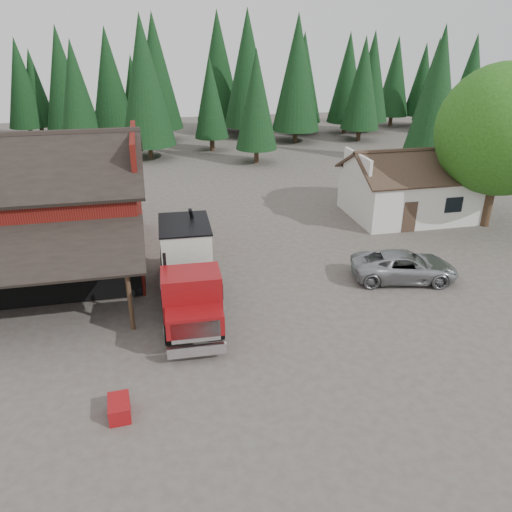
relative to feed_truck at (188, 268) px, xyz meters
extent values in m
plane|color=#4C423B|center=(2.99, -3.62, -1.90)|extent=(120.00, 120.00, 0.00)
cube|color=#611810|center=(-8.01, 6.38, 0.60)|extent=(12.00, 10.00, 5.00)
cube|color=black|center=(-8.01, 3.88, 4.10)|extent=(12.80, 5.53, 2.35)
cube|color=black|center=(-8.01, 8.88, 4.10)|extent=(12.80, 5.53, 2.35)
cube|color=#611810|center=(-2.01, 6.38, 4.10)|extent=(0.25, 7.00, 2.00)
cylinder|color=#382619|center=(-2.61, -1.52, -0.50)|extent=(0.20, 0.20, 2.80)
cube|color=black|center=(-8.01, 1.33, 0.10)|extent=(11.70, 0.08, 3.90)
cube|color=silver|center=(15.99, 9.38, -0.40)|extent=(8.00, 6.00, 3.00)
cube|color=#38281E|center=(15.99, 7.88, 1.85)|extent=(8.60, 3.42, 1.80)
cube|color=#38281E|center=(15.99, 10.88, 1.85)|extent=(8.60, 3.42, 1.80)
cube|color=silver|center=(11.99, 9.38, 1.85)|extent=(0.20, 4.20, 1.50)
cube|color=silver|center=(19.99, 9.38, 1.85)|extent=(0.20, 4.20, 1.50)
cube|color=#38281E|center=(14.49, 6.36, -0.90)|extent=(0.90, 0.06, 2.00)
cube|color=black|center=(17.49, 6.36, -0.30)|extent=(1.20, 0.06, 1.00)
cylinder|color=#382619|center=(19.99, 6.38, -0.30)|extent=(0.60, 0.60, 3.20)
sphere|color=#224F12|center=(19.99, 6.38, 4.30)|extent=(8.00, 8.00, 8.00)
sphere|color=#224F12|center=(18.79, 7.18, 3.10)|extent=(4.40, 4.40, 4.40)
cylinder|color=#382619|center=(8.99, 26.38, -1.10)|extent=(0.44, 0.44, 1.60)
cone|color=black|center=(8.99, 26.38, 4.00)|extent=(3.96, 3.96, 9.00)
cylinder|color=#382619|center=(24.99, 22.38, -1.10)|extent=(0.44, 0.44, 1.60)
cone|color=black|center=(24.99, 22.38, 5.00)|extent=(4.84, 4.84, 11.00)
cylinder|color=#382619|center=(-1.01, 30.38, -1.10)|extent=(0.44, 0.44, 1.60)
cone|color=black|center=(-1.01, 30.38, 5.50)|extent=(5.28, 5.28, 12.00)
cylinder|color=black|center=(-1.14, -2.95, -1.36)|extent=(0.38, 1.10, 1.09)
cylinder|color=black|center=(0.93, -3.02, -1.36)|extent=(0.38, 1.10, 1.09)
cylinder|color=black|center=(-0.99, 1.78, -1.36)|extent=(0.38, 1.10, 1.09)
cylinder|color=black|center=(1.09, 1.71, -1.36)|extent=(0.38, 1.10, 1.09)
cylinder|color=black|center=(-0.94, 3.17, -1.36)|extent=(0.38, 1.10, 1.09)
cylinder|color=black|center=(1.13, 3.10, -1.36)|extent=(0.38, 1.10, 1.09)
cube|color=black|center=(0.00, 0.17, -0.97)|extent=(1.37, 8.52, 0.40)
cube|color=silver|center=(-0.16, -4.52, -1.36)|extent=(2.28, 0.25, 0.44)
cube|color=silver|center=(-0.15, -4.42, -0.57)|extent=(1.88, 0.16, 0.89)
cube|color=maroon|center=(-0.13, -3.83, -0.42)|extent=(2.26, 1.36, 0.84)
cube|color=maroon|center=(-0.09, -2.54, 0.12)|extent=(2.42, 1.76, 1.83)
cube|color=black|center=(-0.12, -3.33, 0.42)|extent=(2.08, 0.15, 0.89)
cylinder|color=black|center=(-1.05, -1.62, 0.66)|extent=(0.14, 0.14, 1.78)
cube|color=black|center=(-0.06, -1.56, 0.07)|extent=(2.42, 0.20, 1.58)
cube|color=black|center=(0.04, 1.55, -0.70)|extent=(2.71, 5.81, 0.16)
cube|color=silver|center=(0.04, 1.55, 0.76)|extent=(2.38, 3.33, 1.58)
cone|color=silver|center=(0.04, 1.55, -0.23)|extent=(2.24, 2.24, 0.69)
cube|color=black|center=(0.04, 1.55, 1.57)|extent=(2.48, 3.43, 0.08)
cylinder|color=black|center=(0.68, 2.91, 0.66)|extent=(0.81, 2.14, 3.01)
cube|color=maroon|center=(-0.47, 3.94, -0.42)|extent=(0.62, 0.81, 0.44)
cylinder|color=silver|center=(1.06, -1.94, -1.07)|extent=(0.59, 1.01, 0.55)
imported|color=#979A9E|center=(10.99, 0.32, -1.17)|extent=(5.73, 3.55, 1.48)
cube|color=maroon|center=(-3.01, -6.88, -1.60)|extent=(0.76, 1.14, 0.60)
camera|label=1|loc=(-1.36, -20.55, 9.81)|focal=35.00mm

